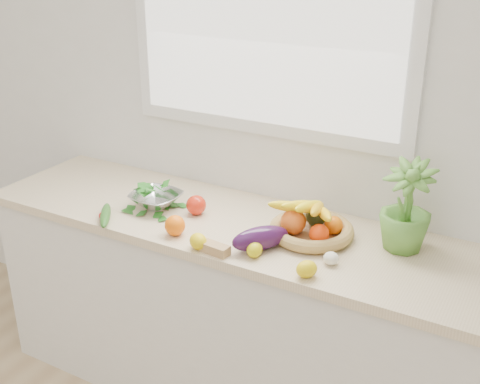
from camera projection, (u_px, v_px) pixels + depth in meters
The scene contains 20 objects.
back_wall at pixel (266, 99), 2.56m from camera, with size 4.50×0.02×2.70m, color white.
counter_cabinet at pixel (232, 315), 2.69m from camera, with size 2.20×0.58×0.86m, color silver.
countertop at pixel (232, 225), 2.51m from camera, with size 2.24×0.62×0.04m, color beige.
window_frame at pixel (267, 2), 2.39m from camera, with size 1.30×0.03×1.10m, color white.
window_pane at pixel (264, 2), 2.38m from camera, with size 1.18×0.01×0.98m, color white.
orange_loose at pixel (175, 225), 2.37m from camera, with size 0.08×0.08×0.08m, color #FF6808.
lemon_a at pixel (254, 250), 2.22m from camera, with size 0.06×0.07×0.06m, color #CFC40B.
lemon_b at pixel (307, 269), 2.08m from camera, with size 0.06×0.08×0.06m, color yellow.
lemon_c at pixel (198, 241), 2.27m from camera, with size 0.06×0.08×0.06m, color yellow.
apple at pixel (196, 205), 2.55m from camera, with size 0.08×0.08×0.08m, color red.
ginger at pixel (215, 249), 2.25m from camera, with size 0.12×0.05×0.04m, color tan.
garlic_a at pixel (271, 236), 2.34m from camera, with size 0.05×0.05×0.04m, color white.
garlic_b at pixel (262, 232), 2.37m from camera, with size 0.05×0.05×0.04m, color white.
garlic_c at pixel (331, 258), 2.17m from camera, with size 0.06×0.06×0.05m, color silver.
eggplant at pixel (260, 238), 2.26m from camera, with size 0.09×0.23×0.09m, color #310F39.
cucumber at pixel (105, 215), 2.51m from camera, with size 0.04×0.23×0.04m, color #224F17.
radish at pixel (103, 216), 2.51m from camera, with size 0.04×0.04×0.04m, color red.
potted_herb at pixel (406, 206), 2.21m from camera, with size 0.20×0.20×0.35m, color #579235.
fruit_basket at pixel (311, 225), 2.36m from camera, with size 0.37×0.37×0.18m.
colander_with_spinach at pixel (156, 196), 2.60m from camera, with size 0.22×0.22×0.12m.
Camera 1 is at (1.13, 0.01, 2.00)m, focal length 45.00 mm.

